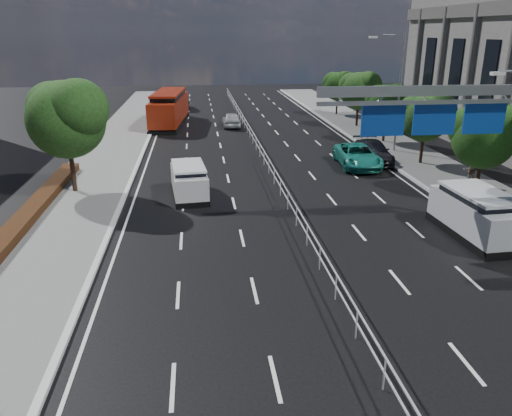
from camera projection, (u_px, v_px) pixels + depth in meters
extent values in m
plane|color=black|center=(373.00, 371.00, 14.11)|extent=(160.00, 160.00, 0.00)
cube|color=silver|center=(42.00, 394.00, 13.09)|extent=(0.25, 140.00, 0.15)
cube|color=silver|center=(265.00, 153.00, 34.83)|extent=(0.05, 85.00, 0.05)
cube|color=silver|center=(265.00, 160.00, 34.98)|extent=(0.05, 85.00, 0.05)
cube|color=gray|center=(431.00, 91.00, 21.88)|extent=(10.20, 0.25, 0.45)
cube|color=gray|center=(430.00, 102.00, 22.05)|extent=(10.20, 0.18, 0.18)
cube|color=silver|center=(498.00, 74.00, 21.98)|extent=(0.60, 0.25, 0.15)
cube|color=navy|center=(484.00, 118.00, 22.79)|extent=(2.00, 0.08, 1.40)
cube|color=white|center=(484.00, 118.00, 22.84)|extent=(1.80, 0.02, 1.20)
cube|color=navy|center=(434.00, 119.00, 22.53)|extent=(2.00, 0.08, 1.40)
cube|color=white|center=(434.00, 119.00, 22.57)|extent=(1.80, 0.02, 1.20)
cube|color=navy|center=(383.00, 121.00, 22.26)|extent=(2.00, 0.08, 1.40)
cube|color=white|center=(383.00, 120.00, 22.31)|extent=(1.80, 0.02, 1.20)
cylinder|color=gray|center=(399.00, 94.00, 38.13)|extent=(0.16, 0.16, 9.00)
cylinder|color=gray|center=(389.00, 35.00, 36.56)|extent=(0.10, 2.40, 0.10)
cube|color=silver|center=(373.00, 37.00, 36.47)|extent=(0.60, 0.25, 0.15)
cylinder|color=black|center=(72.00, 164.00, 29.03)|extent=(0.28, 0.28, 3.50)
sphere|color=black|center=(66.00, 120.00, 28.17)|extent=(4.40, 4.40, 4.40)
sphere|color=black|center=(78.00, 109.00, 27.41)|extent=(3.30, 3.30, 3.30)
sphere|color=black|center=(54.00, 108.00, 28.51)|extent=(3.08, 3.08, 3.08)
cylinder|color=black|center=(479.00, 173.00, 28.45)|extent=(0.22, 0.22, 2.80)
sphere|color=black|center=(484.00, 138.00, 27.76)|extent=(3.50, 3.50, 3.50)
sphere|color=black|center=(503.00, 129.00, 27.16)|extent=(2.62, 2.62, 2.62)
sphere|color=black|center=(470.00, 128.00, 28.03)|extent=(2.45, 2.45, 2.45)
cylinder|color=black|center=(422.00, 146.00, 35.49)|extent=(0.22, 0.22, 2.70)
sphere|color=black|center=(425.00, 118.00, 34.82)|extent=(3.30, 3.30, 3.30)
sphere|color=black|center=(438.00, 111.00, 34.25)|extent=(2.48, 2.48, 2.47)
sphere|color=black|center=(415.00, 111.00, 35.07)|extent=(2.31, 2.31, 2.31)
cylinder|color=black|center=(384.00, 127.00, 42.51)|extent=(0.21, 0.21, 2.65)
sphere|color=black|center=(386.00, 104.00, 41.85)|extent=(3.20, 3.20, 3.20)
sphere|color=black|center=(396.00, 98.00, 41.30)|extent=(2.40, 2.40, 2.40)
sphere|color=black|center=(378.00, 98.00, 42.10)|extent=(2.24, 2.24, 2.24)
cylinder|color=black|center=(357.00, 113.00, 49.50)|extent=(0.23, 0.23, 2.85)
sphere|color=black|center=(359.00, 91.00, 48.79)|extent=(3.60, 3.60, 3.60)
sphere|color=black|center=(368.00, 85.00, 48.17)|extent=(2.70, 2.70, 2.70)
sphere|color=black|center=(351.00, 86.00, 49.07)|extent=(2.52, 2.52, 2.52)
cylinder|color=black|center=(337.00, 104.00, 56.55)|extent=(0.21, 0.21, 2.60)
sphere|color=black|center=(338.00, 86.00, 55.91)|extent=(3.10, 3.10, 3.10)
sphere|color=black|center=(345.00, 82.00, 55.37)|extent=(2.32, 2.33, 2.32)
sphere|color=black|center=(332.00, 82.00, 56.15)|extent=(2.17, 2.17, 2.17)
cube|color=black|center=(190.00, 194.00, 28.97)|extent=(2.28, 4.50, 0.31)
cube|color=silver|center=(189.00, 181.00, 28.72)|extent=(2.24, 4.41, 1.28)
cube|color=black|center=(188.00, 170.00, 28.50)|extent=(1.98, 3.21, 0.57)
cube|color=silver|center=(188.00, 166.00, 28.41)|extent=(2.07, 3.47, 0.11)
cylinder|color=black|center=(178.00, 199.00, 27.47)|extent=(0.33, 0.66, 0.64)
cylinder|color=black|center=(206.00, 197.00, 27.78)|extent=(0.33, 0.66, 0.64)
cylinder|color=black|center=(175.00, 185.00, 30.05)|extent=(0.33, 0.66, 0.64)
cylinder|color=black|center=(200.00, 183.00, 30.36)|extent=(0.33, 0.66, 0.64)
cube|color=black|center=(170.00, 123.00, 51.06)|extent=(3.77, 11.47, 0.34)
cube|color=maroon|center=(169.00, 109.00, 50.58)|extent=(3.70, 11.24, 2.29)
cube|color=black|center=(169.00, 97.00, 50.20)|extent=(3.19, 8.15, 1.01)
cube|color=maroon|center=(168.00, 92.00, 50.03)|extent=(3.36, 8.82, 0.20)
cylinder|color=black|center=(153.00, 128.00, 47.55)|extent=(0.36, 0.72, 0.69)
cylinder|color=black|center=(176.00, 128.00, 47.59)|extent=(0.36, 0.72, 0.69)
cylinder|color=black|center=(165.00, 116.00, 54.41)|extent=(0.36, 0.72, 0.69)
cylinder|color=black|center=(185.00, 116.00, 54.46)|extent=(0.36, 0.72, 0.69)
imported|color=#B2B6BA|center=(231.00, 120.00, 49.85)|extent=(1.72, 4.23, 1.44)
imported|color=black|center=(181.00, 102.00, 61.21)|extent=(2.11, 5.17, 1.67)
cube|color=black|center=(475.00, 232.00, 23.32)|extent=(2.46, 5.35, 0.36)
cube|color=#B9BCC1|center=(477.00, 215.00, 23.03)|extent=(2.41, 5.25, 1.49)
cube|color=black|center=(480.00, 200.00, 22.78)|extent=(2.17, 3.80, 0.66)
cube|color=#B9BCC1|center=(481.00, 193.00, 22.67)|extent=(2.27, 4.11, 0.13)
cylinder|color=black|center=(478.00, 244.00, 21.54)|extent=(0.35, 0.75, 0.74)
cylinder|color=black|center=(439.00, 217.00, 24.70)|extent=(0.35, 0.75, 0.74)
cylinder|color=black|center=(473.00, 215.00, 24.98)|extent=(0.35, 0.75, 0.74)
imported|color=#1C7E71|center=(358.00, 156.00, 35.16)|extent=(2.85, 5.66, 1.54)
imported|color=black|center=(373.00, 152.00, 36.48)|extent=(2.38, 5.26, 1.50)
imported|color=gray|center=(470.00, 170.00, 30.57)|extent=(0.93, 0.75, 1.81)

